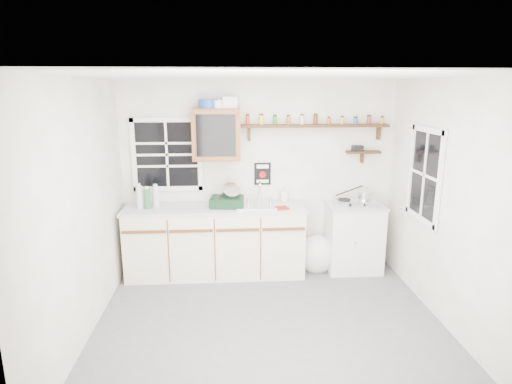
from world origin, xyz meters
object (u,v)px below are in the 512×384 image
hotplate (354,202)px  right_cabinet (353,237)px  main_cabinet (216,240)px  dish_rack (228,199)px  upper_cabinet (216,134)px  spice_shelf (314,125)px

hotplate → right_cabinet: bearing=51.4°
main_cabinet → dish_rack: size_ratio=5.19×
upper_cabinet → main_cabinet: bearing=-103.7°
upper_cabinet → dish_rack: 0.83m
upper_cabinet → spice_shelf: upper_cabinet is taller
right_cabinet → upper_cabinet: (-1.80, 0.12, 1.37)m
main_cabinet → spice_shelf: spice_shelf is taller
spice_shelf → hotplate: (0.52, -0.21, -0.98)m
spice_shelf → dish_rack: (-1.12, -0.23, -0.91)m
hotplate → dish_rack: bearing=-174.1°
upper_cabinet → dish_rack: (0.14, -0.16, -0.81)m
hotplate → main_cabinet: bearing=-174.6°
main_cabinet → upper_cabinet: bearing=76.3°
right_cabinet → spice_shelf: spice_shelf is taller
upper_cabinet → hotplate: upper_cabinet is taller
spice_shelf → main_cabinet: bearing=-170.7°
right_cabinet → upper_cabinet: bearing=176.2°
main_cabinet → right_cabinet: 1.84m
upper_cabinet → right_cabinet: bearing=-3.8°
spice_shelf → hotplate: spice_shelf is taller
spice_shelf → dish_rack: 1.46m
upper_cabinet → hotplate: (1.78, -0.14, -0.88)m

